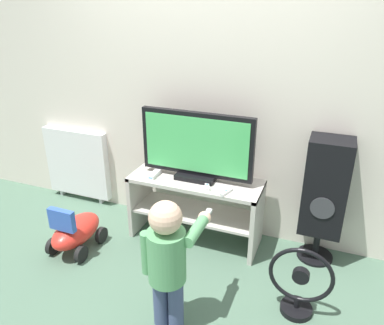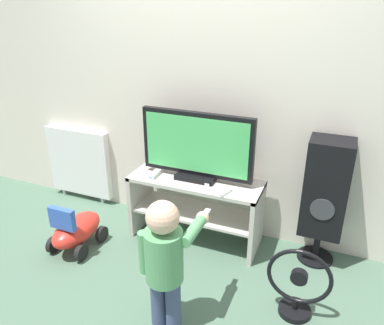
% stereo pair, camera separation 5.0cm
% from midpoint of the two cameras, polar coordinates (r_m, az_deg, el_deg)
% --- Properties ---
extents(ground_plane, '(16.00, 16.00, 0.00)m').
position_cam_midpoint_polar(ground_plane, '(3.23, -0.40, -13.23)').
color(ground_plane, '#4C6B56').
extents(wall_back, '(10.00, 0.06, 2.60)m').
position_cam_midpoint_polar(wall_back, '(3.10, 3.13, 11.80)').
color(wall_back, silver).
rests_on(wall_back, ground_plane).
extents(tv_stand, '(1.10, 0.41, 0.57)m').
position_cam_midpoint_polar(tv_stand, '(3.18, 1.02, -5.77)').
color(tv_stand, beige).
rests_on(tv_stand, ground_plane).
extents(television, '(0.93, 0.20, 0.57)m').
position_cam_midpoint_polar(television, '(2.99, 1.22, 2.36)').
color(television, black).
rests_on(television, tv_stand).
extents(game_console, '(0.05, 0.16, 0.04)m').
position_cam_midpoint_polar(game_console, '(3.15, -5.18, -1.72)').
color(game_console, white).
rests_on(game_console, tv_stand).
extents(remote_primary, '(0.07, 0.13, 0.03)m').
position_cam_midpoint_polar(remote_primary, '(2.87, 5.66, -4.55)').
color(remote_primary, white).
rests_on(remote_primary, tv_stand).
extents(remote_secondary, '(0.08, 0.13, 0.03)m').
position_cam_midpoint_polar(remote_secondary, '(2.95, 2.78, -3.63)').
color(remote_secondary, white).
rests_on(remote_secondary, tv_stand).
extents(child, '(0.35, 0.51, 0.91)m').
position_cam_midpoint_polar(child, '(2.30, -3.45, -14.02)').
color(child, '#3F4C72').
rests_on(child, ground_plane).
extents(speaker_tower, '(0.32, 0.28, 1.02)m').
position_cam_midpoint_polar(speaker_tower, '(2.99, 20.13, -4.01)').
color(speaker_tower, black).
rests_on(speaker_tower, ground_plane).
extents(floor_fan, '(0.42, 0.21, 0.51)m').
position_cam_midpoint_polar(floor_fan, '(2.65, 16.38, -17.59)').
color(floor_fan, black).
rests_on(floor_fan, ground_plane).
extents(ride_on_toy, '(0.32, 0.51, 0.44)m').
position_cam_midpoint_polar(ride_on_toy, '(3.31, -16.84, -9.78)').
color(ride_on_toy, red).
rests_on(ride_on_toy, ground_plane).
extents(radiator, '(0.70, 0.08, 0.76)m').
position_cam_midpoint_polar(radiator, '(3.97, -16.44, 0.03)').
color(radiator, white).
rests_on(radiator, ground_plane).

